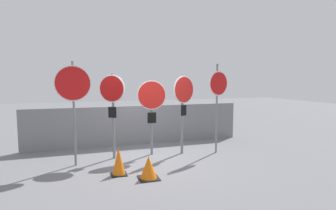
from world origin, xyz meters
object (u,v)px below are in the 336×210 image
object	(u,v)px
traffic_cone_1	(149,168)
stop_sign_2	(152,102)
stop_sign_3	(183,99)
traffic_cone_0	(119,161)
stop_sign_4	(218,90)
stop_sign_0	(73,90)
stop_sign_1	(112,99)

from	to	relation	value
traffic_cone_1	stop_sign_2	bearing A→B (deg)	73.17
stop_sign_3	traffic_cone_1	size ratio (longest dim) A/B	4.50
traffic_cone_0	stop_sign_4	bearing A→B (deg)	17.07
stop_sign_0	stop_sign_4	xyz separation A→B (m)	(3.93, -0.03, -0.06)
stop_sign_1	traffic_cone_1	bearing A→B (deg)	-38.87
stop_sign_3	traffic_cone_0	xyz separation A→B (m)	(-2.01, -1.15, -1.30)
stop_sign_1	traffic_cone_1	xyz separation A→B (m)	(0.56, -1.71, -1.38)
stop_sign_0	stop_sign_2	xyz separation A→B (m)	(2.06, 0.36, -0.38)
traffic_cone_0	traffic_cone_1	bearing A→B (deg)	-36.97
stop_sign_1	stop_sign_4	size ratio (longest dim) A/B	0.89
stop_sign_4	stop_sign_1	bearing A→B (deg)	156.46
stop_sign_0	traffic_cone_1	bearing A→B (deg)	-36.99
stop_sign_2	stop_sign_4	distance (m)	1.94
stop_sign_2	traffic_cone_0	xyz separation A→B (m)	(-1.11, -1.30, -1.21)
stop_sign_2	stop_sign_0	bearing A→B (deg)	-163.13
stop_sign_2	stop_sign_3	distance (m)	0.91
stop_sign_1	stop_sign_2	world-z (taller)	stop_sign_1
stop_sign_2	stop_sign_3	xyz separation A→B (m)	(0.90, -0.15, 0.09)
stop_sign_1	traffic_cone_1	size ratio (longest dim) A/B	4.61
stop_sign_0	stop_sign_2	distance (m)	2.12
traffic_cone_1	traffic_cone_0	bearing A→B (deg)	143.03
stop_sign_0	stop_sign_4	size ratio (longest dim) A/B	1.00
stop_sign_3	stop_sign_4	bearing A→B (deg)	-37.83
stop_sign_4	traffic_cone_1	xyz separation A→B (m)	(-2.40, -1.36, -1.59)
stop_sign_3	stop_sign_4	xyz separation A→B (m)	(0.98, -0.23, 0.23)
stop_sign_0	traffic_cone_1	size ratio (longest dim) A/B	5.17
stop_sign_4	traffic_cone_0	bearing A→B (deg)	-179.73
stop_sign_0	stop_sign_1	distance (m)	1.06
stop_sign_1	traffic_cone_0	world-z (taller)	stop_sign_1
stop_sign_1	traffic_cone_0	xyz separation A→B (m)	(-0.02, -1.27, -1.31)
stop_sign_4	traffic_cone_1	bearing A→B (deg)	-167.33
stop_sign_2	stop_sign_4	size ratio (longest dim) A/B	0.82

